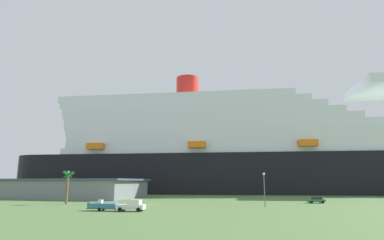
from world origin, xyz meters
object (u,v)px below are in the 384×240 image
object	(u,v)px
parked_car_red_hatchback	(66,196)
pickup_truck	(132,206)
parked_car_green_wagon	(316,200)
small_boat_on_trailer	(106,206)
street_lamp	(264,184)
cruise_ship	(242,154)
palm_tree	(68,178)

from	to	relation	value
parked_car_red_hatchback	pickup_truck	bearing A→B (deg)	-46.24
pickup_truck	parked_car_red_hatchback	size ratio (longest dim) A/B	1.20
parked_car_green_wagon	small_boat_on_trailer	bearing A→B (deg)	-145.11
street_lamp	parked_car_red_hatchback	distance (m)	69.89
cruise_ship	small_boat_on_trailer	world-z (taller)	cruise_ship
cruise_ship	parked_car_red_hatchback	world-z (taller)	cruise_ship
pickup_truck	parked_car_green_wagon	distance (m)	51.52
parked_car_green_wagon	cruise_ship	bearing A→B (deg)	107.54
pickup_truck	small_boat_on_trailer	bearing A→B (deg)	-179.59
small_boat_on_trailer	palm_tree	world-z (taller)	palm_tree
parked_car_red_hatchback	small_boat_on_trailer	bearing A→B (deg)	-50.52
palm_tree	street_lamp	world-z (taller)	palm_tree
pickup_truck	palm_tree	world-z (taller)	palm_tree
pickup_truck	palm_tree	size ratio (longest dim) A/B	0.65
palm_tree	parked_car_green_wagon	size ratio (longest dim) A/B	1.82
parked_car_green_wagon	parked_car_red_hatchback	xyz separation A→B (m)	(-79.28, 8.65, -0.00)
cruise_ship	parked_car_red_hatchback	size ratio (longest dim) A/B	52.90
palm_tree	parked_car_red_hatchback	bearing A→B (deg)	121.41
palm_tree	parked_car_red_hatchback	size ratio (longest dim) A/B	1.83
street_lamp	small_boat_on_trailer	bearing A→B (deg)	-154.10
pickup_truck	palm_tree	xyz separation A→B (m)	(-24.52, 17.11, 5.58)
cruise_ship	small_boat_on_trailer	size ratio (longest dim) A/B	30.88
street_lamp	parked_car_green_wagon	world-z (taller)	street_lamp
street_lamp	cruise_ship	bearing A→B (deg)	94.64
pickup_truck	parked_car_red_hatchback	bearing A→B (deg)	133.76
street_lamp	pickup_truck	bearing A→B (deg)	-149.71
parked_car_green_wagon	parked_car_red_hatchback	bearing A→B (deg)	173.77
parked_car_green_wagon	palm_tree	bearing A→B (deg)	-167.16
small_boat_on_trailer	street_lamp	distance (m)	35.34
small_boat_on_trailer	palm_tree	xyz separation A→B (m)	(-19.13, 17.15, 5.66)
parked_car_red_hatchback	parked_car_green_wagon	bearing A→B (deg)	-6.23
pickup_truck	small_boat_on_trailer	world-z (taller)	pickup_truck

